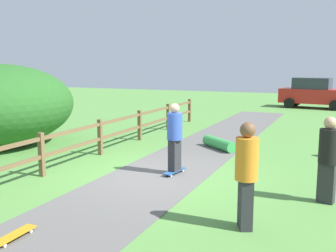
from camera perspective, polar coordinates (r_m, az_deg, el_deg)
name	(u,v)px	position (r m, az deg, el deg)	size (l,w,h in m)	color
ground_plane	(159,175)	(9.90, -1.29, -7.15)	(60.00, 60.00, 0.00)	#568E42
asphalt_path	(159,175)	(9.89, -1.29, -7.10)	(2.40, 28.00, 0.02)	#605E5B
wooden_fence	(74,141)	(11.07, -13.58, -2.12)	(0.12, 18.12, 1.10)	brown
skater_riding	(175,135)	(9.70, 0.98, -1.33)	(0.44, 0.82, 1.78)	#265999
skater_fallen	(221,143)	(12.88, 7.71, -2.52)	(1.34, 1.38, 0.36)	green
skateboard_loose	(14,235)	(6.84, -21.52, -14.58)	(0.22, 0.80, 0.08)	#BF8C19
bystander_orange	(246,171)	(6.63, 11.38, -6.40)	(0.51, 0.51, 1.82)	#2D2D33
bystander_black	(328,156)	(8.36, 22.35, -4.05)	(0.46, 0.46, 1.74)	#2D2D33
parked_car_red	(314,93)	(26.49, 20.56, 4.54)	(4.39, 2.43, 1.92)	red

